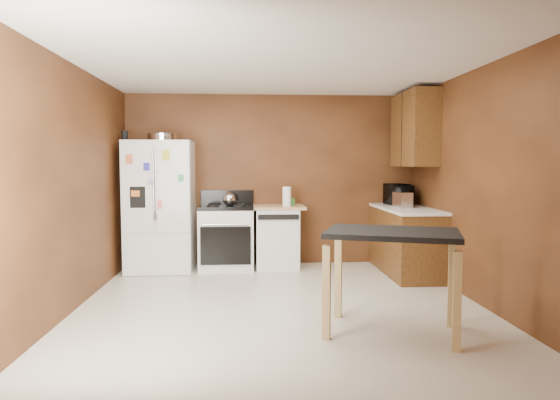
{
  "coord_description": "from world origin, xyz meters",
  "views": [
    {
      "loc": [
        -0.34,
        -5.12,
        1.48
      ],
      "look_at": [
        0.05,
        0.85,
        1.05
      ],
      "focal_mm": 32.0,
      "sensor_mm": 36.0,
      "label": 1
    }
  ],
  "objects": [
    {
      "name": "ceiling",
      "position": [
        0.0,
        0.0,
        2.5
      ],
      "size": [
        4.5,
        4.5,
        0.0
      ],
      "primitive_type": "plane",
      "rotation": [
        3.14,
        0.0,
        0.0
      ],
      "color": "white",
      "rests_on": "ground"
    },
    {
      "name": "toaster",
      "position": [
        1.74,
        1.44,
        1.0
      ],
      "size": [
        0.2,
        0.3,
        0.21
      ],
      "primitive_type": "cube",
      "rotation": [
        0.0,
        0.0,
        0.12
      ],
      "color": "silver",
      "rests_on": "right_cabinets"
    },
    {
      "name": "refrigerator",
      "position": [
        -1.55,
        1.86,
        0.9
      ],
      "size": [
        0.9,
        0.8,
        1.8
      ],
      "color": "white",
      "rests_on": "ground"
    },
    {
      "name": "roasting_pan",
      "position": [
        -1.51,
        1.88,
        1.85
      ],
      "size": [
        0.41,
        0.41,
        0.1
      ],
      "primitive_type": "cylinder",
      "color": "silver",
      "rests_on": "refrigerator"
    },
    {
      "name": "wall_right",
      "position": [
        2.1,
        0.0,
        1.25
      ],
      "size": [
        0.0,
        4.5,
        4.5
      ],
      "primitive_type": "plane",
      "rotation": [
        1.57,
        0.0,
        -1.57
      ],
      "color": "brown",
      "rests_on": "ground"
    },
    {
      "name": "floor",
      "position": [
        0.0,
        0.0,
        0.0
      ],
      "size": [
        4.5,
        4.5,
        0.0
      ],
      "primitive_type": "plane",
      "color": "beige",
      "rests_on": "ground"
    },
    {
      "name": "wall_left",
      "position": [
        -2.1,
        0.0,
        1.25
      ],
      "size": [
        0.0,
        4.5,
        4.5
      ],
      "primitive_type": "plane",
      "rotation": [
        1.57,
        0.0,
        1.57
      ],
      "color": "brown",
      "rests_on": "ground"
    },
    {
      "name": "dishwasher",
      "position": [
        0.08,
        1.95,
        0.45
      ],
      "size": [
        0.78,
        0.63,
        0.89
      ],
      "color": "white",
      "rests_on": "ground"
    },
    {
      "name": "gas_range",
      "position": [
        -0.64,
        1.92,
        0.46
      ],
      "size": [
        0.76,
        0.68,
        1.1
      ],
      "color": "white",
      "rests_on": "ground"
    },
    {
      "name": "green_canister",
      "position": [
        0.3,
        2.0,
        0.94
      ],
      "size": [
        0.12,
        0.12,
        0.1
      ],
      "primitive_type": "cylinder",
      "rotation": [
        0.0,
        0.0,
        -0.36
      ],
      "color": "green",
      "rests_on": "dishwasher"
    },
    {
      "name": "paper_towel",
      "position": [
        0.21,
        1.8,
        1.03
      ],
      "size": [
        0.16,
        0.16,
        0.28
      ],
      "primitive_type": "cylinder",
      "rotation": [
        0.0,
        0.0,
        0.42
      ],
      "color": "white",
      "rests_on": "dishwasher"
    },
    {
      "name": "pen_cup",
      "position": [
        -2.0,
        1.8,
        1.87
      ],
      "size": [
        0.09,
        0.09,
        0.13
      ],
      "primitive_type": "cylinder",
      "color": "black",
      "rests_on": "refrigerator"
    },
    {
      "name": "kettle",
      "position": [
        -0.6,
        1.88,
        0.99
      ],
      "size": [
        0.18,
        0.18,
        0.18
      ],
      "primitive_type": "sphere",
      "color": "silver",
      "rests_on": "gas_range"
    },
    {
      "name": "right_cabinets",
      "position": [
        1.84,
        1.48,
        0.91
      ],
      "size": [
        0.63,
        1.58,
        2.45
      ],
      "color": "brown",
      "rests_on": "ground"
    },
    {
      "name": "wall_front",
      "position": [
        0.0,
        -2.25,
        1.25
      ],
      "size": [
        4.2,
        0.0,
        4.2
      ],
      "primitive_type": "plane",
      "rotation": [
        -1.57,
        0.0,
        0.0
      ],
      "color": "brown",
      "rests_on": "ground"
    },
    {
      "name": "microwave",
      "position": [
        1.81,
        1.85,
        1.04
      ],
      "size": [
        0.39,
        0.53,
        0.27
      ],
      "primitive_type": "imported",
      "rotation": [
        0.0,
        0.0,
        1.7
      ],
      "color": "black",
      "rests_on": "right_cabinets"
    },
    {
      "name": "wall_back",
      "position": [
        0.0,
        2.25,
        1.25
      ],
      "size": [
        4.2,
        0.0,
        4.2
      ],
      "primitive_type": "plane",
      "rotation": [
        1.57,
        0.0,
        0.0
      ],
      "color": "brown",
      "rests_on": "ground"
    },
    {
      "name": "island",
      "position": [
        0.92,
        -0.89,
        0.76
      ],
      "size": [
        1.3,
        1.07,
        0.91
      ],
      "color": "black",
      "rests_on": "ground"
    }
  ]
}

